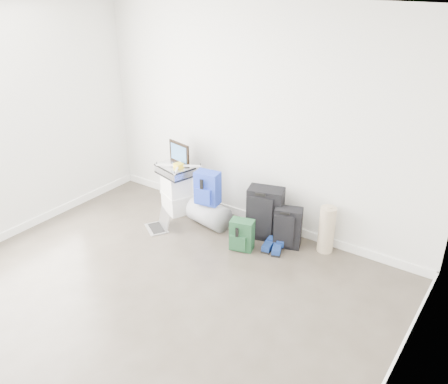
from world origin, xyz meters
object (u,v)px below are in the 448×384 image
Objects in this scene: boxes_stack at (176,193)px; briefcase at (175,170)px; carry_on at (287,228)px; laptop at (160,224)px; duffel_bag at (209,214)px; large_suitcase at (265,213)px.

briefcase reaches higher than boxes_stack.
carry_on is 1.24× the size of laptop.
duffel_bag is (0.58, -0.06, -0.44)m from briefcase.
carry_on is (0.32, -0.03, -0.08)m from large_suitcase.
boxes_stack is 0.83× the size of large_suitcase.
laptop is at bearing -51.35° from boxes_stack.
briefcase is at bearing 163.39° from carry_on.
large_suitcase is at bearing 156.09° from carry_on.
duffel_bag is 1.32× the size of laptop.
boxes_stack reaches higher than duffel_bag.
large_suitcase is 1.31× the size of carry_on.
boxes_stack reaches higher than carry_on.
boxes_stack is 1.35× the size of laptop.
laptop is (-0.46, -0.42, -0.11)m from duffel_bag.
large_suitcase reaches higher than boxes_stack.
duffel_bag is (0.58, -0.06, -0.11)m from boxes_stack.
large_suitcase reaches higher than laptop.
carry_on is at bearing 51.18° from laptop.
carry_on reaches higher than laptop.
duffel_bag is 0.63m from laptop.
large_suitcase is 0.33m from carry_on.
briefcase is 1.14× the size of laptop.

